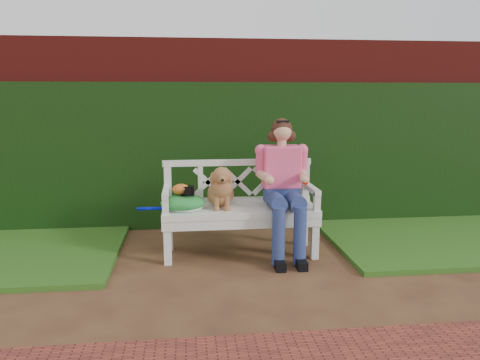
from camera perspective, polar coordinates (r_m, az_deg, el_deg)
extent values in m
plane|color=#41251A|center=(4.12, -0.37, -11.95)|extent=(60.00, 60.00, 0.00)
cube|color=maroon|center=(5.72, -2.43, 5.74)|extent=(10.00, 0.30, 2.20)
cube|color=#16370B|center=(5.53, -2.24, 2.97)|extent=(10.00, 0.18, 1.70)
cube|color=#225812|center=(5.68, 23.58, -6.23)|extent=(2.60, 2.00, 0.05)
cube|color=black|center=(4.47, -6.38, -1.26)|extent=(0.13, 0.10, 0.08)
ellipsoid|color=#C05F20|center=(4.47, -7.21, -1.13)|extent=(0.19, 0.16, 0.10)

